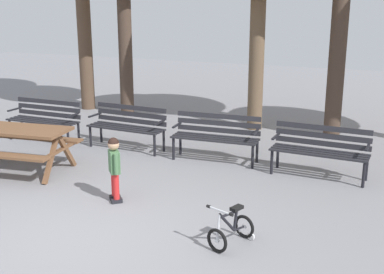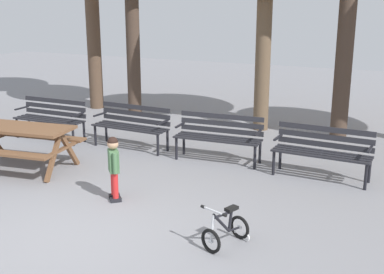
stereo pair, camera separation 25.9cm
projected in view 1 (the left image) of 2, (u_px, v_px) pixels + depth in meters
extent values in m
plane|color=gray|center=(73.00, 239.00, 6.18)|extent=(36.00, 36.00, 0.00)
cube|color=brown|center=(16.00, 130.00, 8.48)|extent=(1.89, 1.01, 0.05)
cube|color=brown|center=(36.00, 138.00, 9.07)|extent=(1.82, 0.50, 0.04)
cube|color=brown|center=(51.00, 159.00, 8.15)|extent=(0.14, 0.57, 0.76)
cube|color=brown|center=(66.00, 150.00, 8.61)|extent=(0.14, 0.57, 0.76)
cube|color=brown|center=(58.00, 151.00, 8.36)|extent=(0.24, 1.10, 0.04)
cube|color=#232328|center=(48.00, 119.00, 10.55)|extent=(1.60, 0.08, 0.03)
cube|color=#232328|center=(44.00, 120.00, 10.44)|extent=(1.60, 0.08, 0.03)
cube|color=#232328|center=(41.00, 121.00, 10.33)|extent=(1.60, 0.08, 0.03)
cube|color=#232328|center=(37.00, 123.00, 10.23)|extent=(1.60, 0.08, 0.03)
cube|color=#232328|center=(49.00, 114.00, 10.56)|extent=(1.60, 0.06, 0.09)
cube|color=#232328|center=(49.00, 108.00, 10.52)|extent=(1.60, 0.06, 0.09)
cube|color=#232328|center=(48.00, 102.00, 10.49)|extent=(1.60, 0.06, 0.09)
cylinder|color=black|center=(68.00, 137.00, 10.02)|extent=(0.05, 0.05, 0.44)
cylinder|color=black|center=(79.00, 132.00, 10.34)|extent=(0.05, 0.05, 0.44)
cube|color=black|center=(72.00, 115.00, 10.07)|extent=(0.04, 0.40, 0.03)
cylinder|color=black|center=(10.00, 129.00, 10.59)|extent=(0.05, 0.05, 0.44)
cylinder|color=black|center=(22.00, 126.00, 10.91)|extent=(0.05, 0.05, 0.44)
cube|color=black|center=(14.00, 109.00, 10.64)|extent=(0.04, 0.40, 0.03)
cube|color=#232328|center=(131.00, 126.00, 9.97)|extent=(1.60, 0.13, 0.03)
cube|color=#232328|center=(127.00, 127.00, 9.87)|extent=(1.60, 0.13, 0.03)
cube|color=#232328|center=(124.00, 128.00, 9.77)|extent=(1.60, 0.13, 0.03)
cube|color=#232328|center=(120.00, 130.00, 9.66)|extent=(1.60, 0.13, 0.03)
cube|color=#232328|center=(131.00, 121.00, 9.98)|extent=(1.60, 0.11, 0.09)
cube|color=#232328|center=(131.00, 114.00, 9.95)|extent=(1.60, 0.11, 0.09)
cube|color=#232328|center=(131.00, 108.00, 9.91)|extent=(1.60, 0.11, 0.09)
cylinder|color=black|center=(155.00, 145.00, 9.42)|extent=(0.05, 0.05, 0.44)
cylinder|color=black|center=(164.00, 141.00, 9.73)|extent=(0.05, 0.05, 0.44)
cube|color=black|center=(159.00, 123.00, 9.47)|extent=(0.06, 0.40, 0.03)
cylinder|color=black|center=(90.00, 136.00, 10.06)|extent=(0.05, 0.05, 0.44)
cylinder|color=black|center=(101.00, 132.00, 10.37)|extent=(0.05, 0.05, 0.44)
cube|color=black|center=(95.00, 115.00, 10.11)|extent=(0.06, 0.40, 0.03)
cube|color=#232328|center=(218.00, 136.00, 9.23)|extent=(1.60, 0.18, 0.03)
cube|color=#232328|center=(216.00, 137.00, 9.12)|extent=(1.60, 0.18, 0.03)
cube|color=#232328|center=(214.00, 139.00, 9.01)|extent=(1.60, 0.18, 0.03)
cube|color=#232328|center=(212.00, 141.00, 8.90)|extent=(1.60, 0.18, 0.03)
cube|color=#232328|center=(218.00, 130.00, 9.24)|extent=(1.60, 0.16, 0.09)
cube|color=#232328|center=(218.00, 123.00, 9.20)|extent=(1.60, 0.16, 0.09)
cube|color=#232328|center=(218.00, 116.00, 9.17)|extent=(1.60, 0.16, 0.09)
cylinder|color=black|center=(253.00, 156.00, 8.73)|extent=(0.05, 0.05, 0.44)
cylinder|color=black|center=(257.00, 151.00, 9.06)|extent=(0.05, 0.05, 0.44)
cube|color=black|center=(256.00, 132.00, 8.79)|extent=(0.07, 0.40, 0.03)
cylinder|color=black|center=(173.00, 148.00, 9.22)|extent=(0.05, 0.05, 0.44)
cylinder|color=black|center=(180.00, 143.00, 9.55)|extent=(0.05, 0.05, 0.44)
cube|color=black|center=(177.00, 125.00, 9.28)|extent=(0.07, 0.40, 0.03)
cube|color=#232328|center=(321.00, 150.00, 8.37)|extent=(1.60, 0.12, 0.03)
cube|color=#232328|center=(320.00, 151.00, 8.27)|extent=(1.60, 0.12, 0.03)
cube|color=#232328|center=(318.00, 153.00, 8.16)|extent=(1.60, 0.12, 0.03)
cube|color=#232328|center=(317.00, 155.00, 8.06)|extent=(1.60, 0.12, 0.03)
cube|color=#232328|center=(322.00, 143.00, 8.38)|extent=(1.60, 0.10, 0.09)
cube|color=#232328|center=(323.00, 136.00, 8.35)|extent=(1.60, 0.10, 0.09)
cube|color=#232328|center=(323.00, 128.00, 8.31)|extent=(1.60, 0.10, 0.09)
cylinder|color=black|center=(364.00, 175.00, 7.82)|extent=(0.05, 0.05, 0.44)
cylinder|color=black|center=(367.00, 168.00, 8.13)|extent=(0.05, 0.05, 0.44)
cube|color=black|center=(368.00, 147.00, 7.87)|extent=(0.05, 0.40, 0.03)
cylinder|color=black|center=(272.00, 162.00, 8.45)|extent=(0.05, 0.05, 0.44)
cylinder|color=black|center=(278.00, 156.00, 8.76)|extent=(0.05, 0.05, 0.44)
cube|color=black|center=(276.00, 137.00, 8.50)|extent=(0.05, 0.40, 0.03)
cylinder|color=red|center=(116.00, 189.00, 7.23)|extent=(0.09, 0.09, 0.45)
cube|color=black|center=(117.00, 201.00, 7.28)|extent=(0.18, 0.17, 0.06)
cylinder|color=red|center=(114.00, 185.00, 7.37)|extent=(0.09, 0.09, 0.45)
cube|color=black|center=(115.00, 197.00, 7.42)|extent=(0.18, 0.17, 0.06)
cube|color=#477047|center=(114.00, 162.00, 7.20)|extent=(0.26, 0.26, 0.33)
sphere|color=tan|center=(113.00, 145.00, 7.13)|extent=(0.16, 0.16, 0.16)
sphere|color=black|center=(113.00, 143.00, 7.12)|extent=(0.16, 0.16, 0.16)
cylinder|color=#477047|center=(116.00, 164.00, 7.06)|extent=(0.07, 0.07, 0.31)
cylinder|color=#477047|center=(112.00, 158.00, 7.33)|extent=(0.07, 0.07, 0.31)
torus|color=black|center=(217.00, 241.00, 5.81)|extent=(0.30, 0.14, 0.30)
cylinder|color=silver|center=(217.00, 241.00, 5.81)|extent=(0.06, 0.05, 0.04)
torus|color=black|center=(244.00, 227.00, 6.17)|extent=(0.30, 0.14, 0.30)
cylinder|color=silver|center=(244.00, 227.00, 6.17)|extent=(0.06, 0.05, 0.04)
torus|color=white|center=(251.00, 236.00, 6.13)|extent=(0.11, 0.06, 0.11)
torus|color=white|center=(237.00, 231.00, 6.27)|extent=(0.11, 0.06, 0.11)
cylinder|color=black|center=(227.00, 223.00, 5.89)|extent=(0.14, 0.30, 0.32)
cylinder|color=black|center=(235.00, 220.00, 6.01)|extent=(0.06, 0.08, 0.27)
cylinder|color=black|center=(239.00, 228.00, 6.10)|extent=(0.09, 0.20, 0.05)
cylinder|color=silver|center=(218.00, 228.00, 5.78)|extent=(0.05, 0.08, 0.32)
cylinder|color=black|center=(228.00, 214.00, 5.88)|extent=(0.14, 0.31, 0.05)
cube|color=black|center=(237.00, 208.00, 5.98)|extent=(0.14, 0.19, 0.04)
cylinder|color=silver|center=(220.00, 210.00, 5.74)|extent=(0.33, 0.14, 0.02)
cylinder|color=black|center=(231.00, 215.00, 5.63)|extent=(0.06, 0.05, 0.04)
cylinder|color=black|center=(209.00, 206.00, 5.85)|extent=(0.06, 0.05, 0.04)
cylinder|color=brown|center=(84.00, 25.00, 13.13)|extent=(0.37, 0.37, 4.48)
cylinder|color=#423328|center=(126.00, 52.00, 12.54)|extent=(0.35, 0.35, 3.25)
cylinder|color=brown|center=(256.00, 62.00, 11.13)|extent=(0.34, 0.34, 3.08)
cylinder|color=#423328|center=(338.00, 47.00, 10.44)|extent=(0.36, 0.36, 3.87)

